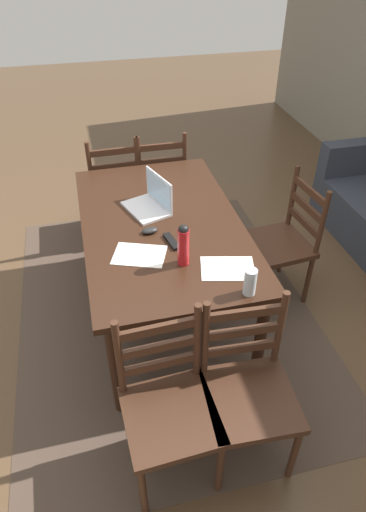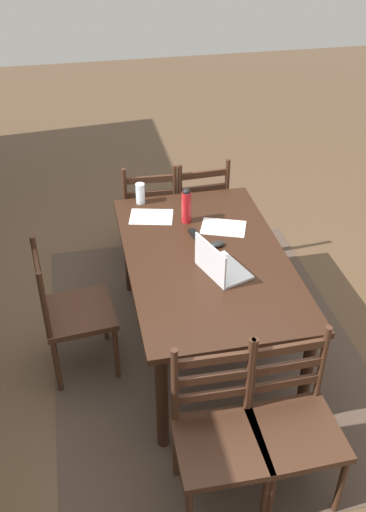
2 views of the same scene
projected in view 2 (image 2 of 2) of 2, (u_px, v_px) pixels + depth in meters
The scene contains 15 objects.
ground_plane at pixel (204, 345), 4.03m from camera, with size 14.00×14.00×0.00m, color brown.
area_rug at pixel (204, 345), 4.03m from camera, with size 2.73×2.08×0.01m, color #47382D.
dining_table at pixel (206, 268), 3.64m from camera, with size 1.65×1.00×0.77m.
chair_far_head at pixel (72, 312), 3.62m from camera, with size 0.48×0.48×0.95m.
chair_right_far at pixel (149, 213), 4.63m from camera, with size 0.46×0.46×0.95m.
chair_left_near at pixel (294, 425), 2.91m from camera, with size 0.45×0.45×0.95m.
chair_left_far at pixel (218, 438), 2.84m from camera, with size 0.45×0.45×0.95m.
chair_right_near at pixel (198, 208), 4.69m from camera, with size 0.46×0.46×0.95m.
laptop at pixel (218, 265), 3.41m from camera, with size 0.38×0.31×0.23m.
water_bottle at pixel (186, 205), 3.85m from camera, with size 0.07×0.07×0.26m.
drinking_glass at pixel (140, 193), 4.09m from camera, with size 0.07×0.07×0.15m, color silver.
computer_mouse at pixel (217, 244), 3.67m from camera, with size 0.06×0.10×0.03m, color black.
tv_remote at pixel (196, 236), 3.76m from camera, with size 0.04×0.17×0.02m, color black.
paper_stack_left at pixel (151, 217), 3.97m from camera, with size 0.21×0.30×0.00m, color white.
paper_stack_right at pixel (223, 227), 3.86m from camera, with size 0.21×0.30×0.00m, color white.
Camera 2 is at (-2.84, 0.73, 2.84)m, focal length 39.98 mm.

